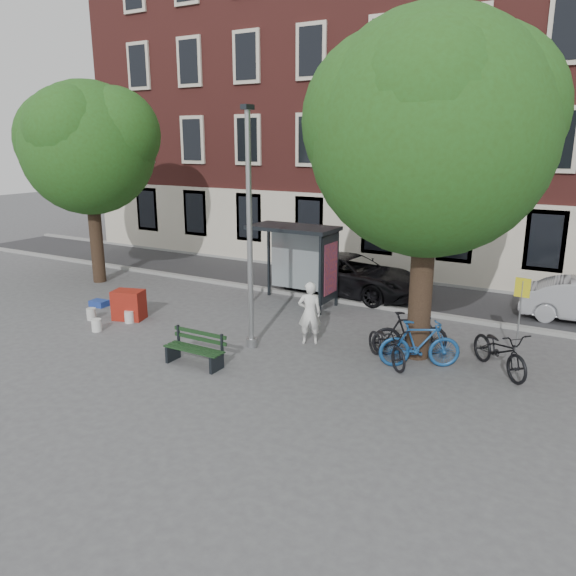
% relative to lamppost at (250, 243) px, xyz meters
% --- Properties ---
extents(ground, '(90.00, 90.00, 0.00)m').
position_rel_lamppost_xyz_m(ground, '(0.00, 0.00, -2.78)').
color(ground, '#4C4C4F').
rests_on(ground, ground).
extents(road, '(40.00, 4.00, 0.01)m').
position_rel_lamppost_xyz_m(road, '(0.00, 7.00, -2.78)').
color(road, '#28282B').
rests_on(road, ground).
extents(curb_near, '(40.00, 0.25, 0.12)m').
position_rel_lamppost_xyz_m(curb_near, '(0.00, 5.00, -2.72)').
color(curb_near, gray).
rests_on(curb_near, ground).
extents(curb_far, '(40.00, 0.25, 0.12)m').
position_rel_lamppost_xyz_m(curb_far, '(0.00, 9.00, -2.72)').
color(curb_far, gray).
rests_on(curb_far, ground).
extents(building_row, '(30.00, 8.00, 14.00)m').
position_rel_lamppost_xyz_m(building_row, '(0.00, 13.00, 4.22)').
color(building_row, maroon).
rests_on(building_row, ground).
extents(lamppost, '(0.28, 0.35, 6.11)m').
position_rel_lamppost_xyz_m(lamppost, '(0.00, 0.00, 0.00)').
color(lamppost, '#9EA0A3').
rests_on(lamppost, ground).
extents(tree_right, '(5.76, 5.60, 8.20)m').
position_rel_lamppost_xyz_m(tree_right, '(4.01, 1.38, 2.83)').
color(tree_right, black).
rests_on(tree_right, ground).
extents(tree_left, '(5.18, 4.86, 7.40)m').
position_rel_lamppost_xyz_m(tree_left, '(-8.99, 2.88, 2.43)').
color(tree_left, black).
rests_on(tree_left, ground).
extents(bus_shelter, '(2.85, 1.45, 2.62)m').
position_rel_lamppost_xyz_m(bus_shelter, '(-0.61, 4.11, -0.87)').
color(bus_shelter, '#1E2328').
rests_on(bus_shelter, ground).
extents(painter, '(0.74, 0.66, 1.70)m').
position_rel_lamppost_xyz_m(painter, '(1.20, 1.00, -1.93)').
color(painter, white).
rests_on(painter, ground).
extents(bench, '(1.57, 0.52, 0.81)m').
position_rel_lamppost_xyz_m(bench, '(-0.50, -1.69, -2.41)').
color(bench, '#1E2328').
rests_on(bench, ground).
extents(bike_a, '(1.79, 1.69, 0.96)m').
position_rel_lamppost_xyz_m(bike_a, '(3.48, 0.72, -2.30)').
color(bike_a, black).
rests_on(bike_a, ground).
extents(bike_b, '(1.96, 1.42, 1.17)m').
position_rel_lamppost_xyz_m(bike_b, '(4.24, 0.87, -2.20)').
color(bike_b, navy).
rests_on(bike_b, ground).
extents(bike_c, '(1.94, 1.98, 1.08)m').
position_rel_lamppost_xyz_m(bike_c, '(5.96, 1.51, -2.24)').
color(bike_c, black).
rests_on(bike_c, ground).
extents(bike_d, '(1.93, 1.47, 1.16)m').
position_rel_lamppost_xyz_m(bike_d, '(3.80, 1.50, -2.20)').
color(bike_d, black).
rests_on(bike_d, ground).
extents(car_dark, '(5.26, 2.83, 1.40)m').
position_rel_lamppost_xyz_m(car_dark, '(0.12, 6.13, -2.08)').
color(car_dark, black).
rests_on(car_dark, ground).
extents(red_stand, '(1.04, 0.84, 0.90)m').
position_rel_lamppost_xyz_m(red_stand, '(-4.54, 0.13, -2.33)').
color(red_stand, maroon).
rests_on(red_stand, ground).
extents(blue_crate, '(0.58, 0.44, 0.20)m').
position_rel_lamppost_xyz_m(blue_crate, '(-6.42, 0.63, -2.68)').
color(blue_crate, navy).
rests_on(blue_crate, ground).
extents(bucket_a, '(0.37, 0.37, 0.36)m').
position_rel_lamppost_xyz_m(bucket_a, '(-4.53, -1.15, -2.60)').
color(bucket_a, silver).
rests_on(bucket_a, ground).
extents(bucket_b, '(0.34, 0.34, 0.36)m').
position_rel_lamppost_xyz_m(bucket_b, '(-5.50, -0.49, -2.60)').
color(bucket_b, silver).
rests_on(bucket_b, ground).
extents(bucket_c, '(0.33, 0.33, 0.36)m').
position_rel_lamppost_xyz_m(bucket_c, '(-4.29, -0.12, -2.60)').
color(bucket_c, silver).
rests_on(bucket_c, ground).
extents(notice_sign, '(0.36, 0.08, 2.09)m').
position_rel_lamppost_xyz_m(notice_sign, '(6.18, 2.52, -1.24)').
color(notice_sign, '#9EA0A3').
rests_on(notice_sign, ground).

